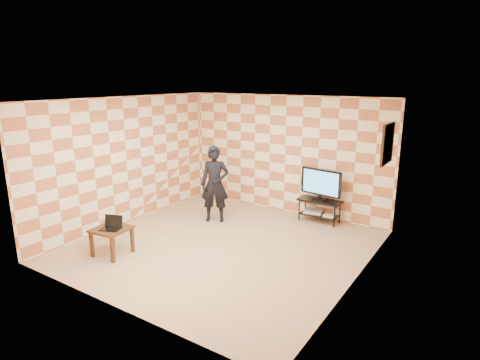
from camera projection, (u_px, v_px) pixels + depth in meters
name	position (u px, v px, depth m)	size (l,w,h in m)	color
floor	(223.00, 246.00, 7.55)	(5.00, 5.00, 0.00)	tan
wall_back	(285.00, 154.00, 9.24)	(5.00, 0.02, 2.70)	#F7EBC2
wall_front	(109.00, 215.00, 5.19)	(5.00, 0.02, 2.70)	#F7EBC2
wall_left	(127.00, 161.00, 8.54)	(0.02, 5.00, 2.70)	#F7EBC2
wall_right	(360.00, 199.00, 5.89)	(0.02, 5.00, 2.70)	#F7EBC2
ceiling	(221.00, 100.00, 6.88)	(5.00, 5.00, 0.02)	white
wall_art	(388.00, 144.00, 7.01)	(0.04, 0.72, 0.72)	black
tv_stand	(320.00, 206.00, 8.72)	(0.92, 0.41, 0.50)	black
tv	(321.00, 183.00, 8.59)	(0.94, 0.21, 0.68)	black
dvd_player	(313.00, 211.00, 8.84)	(0.39, 0.28, 0.07)	#ACACAE
game_console	(329.00, 216.00, 8.60)	(0.23, 0.17, 0.05)	silver
side_table	(111.00, 233.00, 7.08)	(0.64, 0.64, 0.50)	#391E10
laptop	(112.00, 226.00, 7.03)	(0.41, 0.37, 0.22)	black
person	(215.00, 184.00, 8.67)	(0.61, 0.40, 1.67)	black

